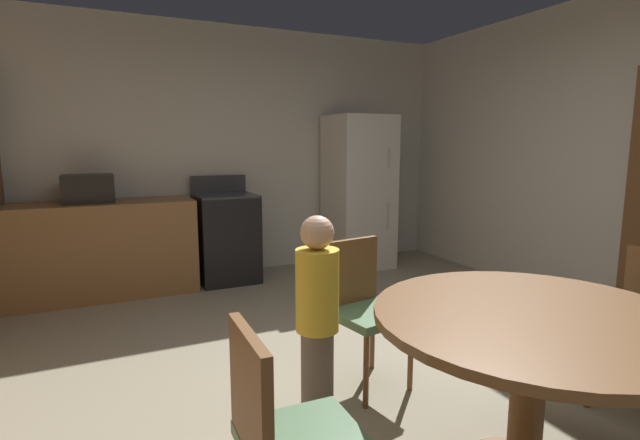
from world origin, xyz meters
The scene contains 11 objects.
ground_plane centered at (0.00, 0.00, 0.00)m, with size 14.00×14.00×0.00m, color gray.
wall_back centered at (0.00, 3.12, 1.35)m, with size 5.61×0.12×2.70m, color beige.
wall_right centered at (2.70, 0.31, 1.35)m, with size 0.12×5.62×2.70m, color beige.
kitchen_counter centered at (-1.47, 2.72, 0.45)m, with size 2.07×0.60×0.90m, color olive.
oven_range centered at (-0.08, 2.73, 0.47)m, with size 0.60×0.60×1.10m.
refrigerator centered at (1.49, 2.67, 0.88)m, with size 0.68×0.68×1.76m.
microwave centered at (-1.36, 2.72, 1.03)m, with size 0.44×0.32×0.26m, color black.
dining_table centered at (0.27, -0.87, 0.61)m, with size 1.29×1.29×0.76m.
chair_north centered at (0.09, 0.19, 0.50)m, with size 0.46×0.46×0.87m.
chair_west centered at (-0.80, -0.84, 0.50)m, with size 0.41×0.41×0.87m.
person_child centered at (-0.33, -0.07, 0.58)m, with size 0.31×0.31×1.09m.
Camera 1 is at (-1.31, -2.18, 1.44)m, focal length 26.92 mm.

